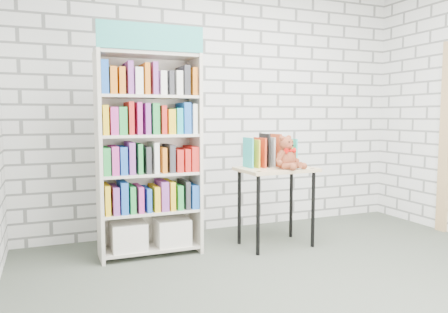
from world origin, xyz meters
name	(u,v)px	position (x,y,z in m)	size (l,w,h in m)	color
ground	(325,291)	(0.00, 0.00, 0.00)	(4.50, 4.50, 0.00)	#434A3E
room_shell	(331,45)	(0.00, 0.00, 1.78)	(4.52, 4.02, 2.81)	silver
bookshelf	(149,153)	(-1.00, 1.36, 0.95)	(0.93, 0.36, 2.08)	beige
display_table	(276,179)	(0.22, 1.16, 0.67)	(0.75, 0.53, 0.78)	tan
table_books	(270,152)	(0.21, 1.27, 0.93)	(0.52, 0.24, 0.30)	#29B2B1
teddy_bear	(287,155)	(0.28, 1.05, 0.91)	(0.30, 0.29, 0.32)	brown
door_trim	(445,138)	(2.23, 0.95, 1.05)	(0.05, 0.12, 2.10)	tan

